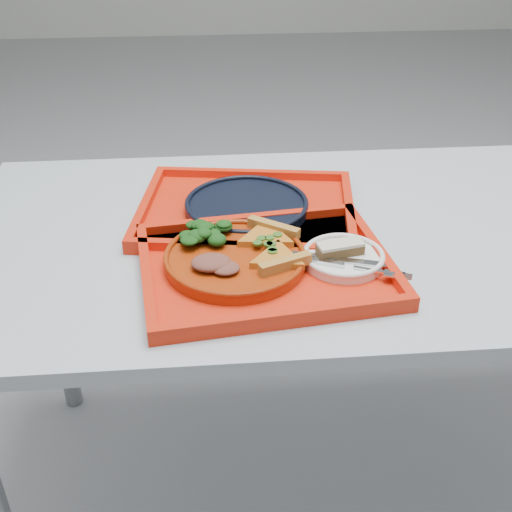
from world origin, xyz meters
The scene contains 14 objects.
ground centered at (0.00, 0.00, 0.00)m, with size 10.00×10.00×0.00m, color gray.
table centered at (0.00, 0.00, 0.68)m, with size 1.60×0.80×0.75m.
tray_main centered at (-0.19, -0.15, 0.76)m, with size 0.45×0.35×0.01m, color red.
tray_far centered at (-0.21, 0.07, 0.76)m, with size 0.45×0.35×0.01m, color red.
dinner_plate centered at (-0.25, -0.14, 0.77)m, with size 0.26×0.26×0.02m, color #952B09.
side_plate centered at (-0.05, -0.15, 0.77)m, with size 0.15×0.15×0.01m, color white.
navy_plate centered at (-0.21, 0.07, 0.77)m, with size 0.26×0.26×0.02m, color black.
pizza_slice_a centered at (-0.17, -0.16, 0.79)m, with size 0.11×0.10×0.02m, color orange, non-canonical shape.
pizza_slice_b centered at (-0.19, -0.08, 0.79)m, with size 0.12×0.11×0.02m, color orange, non-canonical shape.
salad_heap centered at (-0.30, -0.08, 0.80)m, with size 0.09×0.08×0.04m, color black.
meat_portion centered at (-0.29, -0.18, 0.79)m, with size 0.07×0.06×0.02m, color brown.
dessert_bar centered at (-0.05, -0.14, 0.79)m, with size 0.09×0.05×0.02m.
knife centered at (-0.05, -0.17, 0.78)m, with size 0.18×0.02×0.01m, color silver.
fork centered at (-0.04, -0.19, 0.78)m, with size 0.18×0.02×0.01m, color silver.
Camera 1 is at (-0.29, -1.14, 1.40)m, focal length 45.00 mm.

